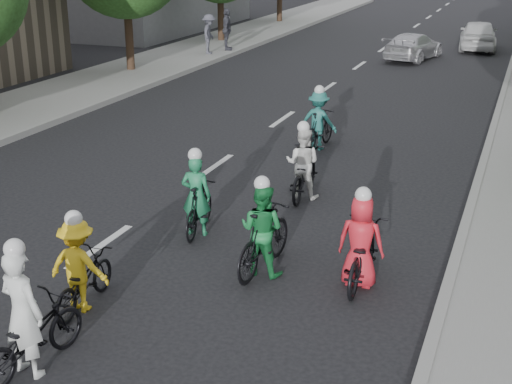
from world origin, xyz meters
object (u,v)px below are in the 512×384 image
Objects in this scene: cyclist_0 at (81,273)px; spectator_0 at (209,34)px; spectator_1 at (227,29)px; cyclist_6 at (319,124)px; cyclist_1 at (263,235)px; follow_car_lead at (413,46)px; follow_car_trail at (478,35)px; cyclist_5 at (198,203)px; cyclist_3 at (361,250)px; cyclist_4 at (303,170)px; cyclist_2 at (28,329)px; spectator_2 at (223,23)px.

spectator_0 reaches higher than cyclist_0.
spectator_1 reaches higher than cyclist_0.
cyclist_6 is at bearing -158.95° from spectator_0.
cyclist_0 is 24.22m from spectator_1.
cyclist_1 is (2.08, 2.14, 0.07)m from cyclist_0.
cyclist_0 is at bearing 92.70° from cyclist_6.
follow_car_trail is (2.43, 3.97, 0.13)m from follow_car_lead.
cyclist_5 is 0.88× the size of spectator_1.
spectator_0 is (-8.27, 18.51, 0.44)m from cyclist_5.
cyclist_5 is at bearing -17.03° from cyclist_3.
follow_car_lead is (-0.76, 18.55, -0.01)m from cyclist_4.
cyclist_2 reaches higher than cyclist_0.
cyclist_6 is (0.89, 9.39, 0.07)m from cyclist_0.
cyclist_3 is (1.60, 0.15, -0.07)m from cyclist_1.
cyclist_6 is at bearing -69.88° from cyclist_3.
cyclist_6 is at bearing -82.85° from cyclist_4.
spectator_1 is (-10.85, -5.34, 0.38)m from follow_car_trail.
cyclist_6 is (-0.71, 3.57, 0.05)m from cyclist_4.
follow_car_lead is at bearing -87.59° from spectator_0.
cyclist_0 is 6.04m from cyclist_4.
spectator_2 is at bearing -66.42° from cyclist_4.
cyclist_6 reaches higher than cyclist_0.
spectator_0 reaches higher than follow_car_trail.
cyclist_4 is 1.12× the size of cyclist_6.
spectator_2 is at bearing -74.56° from cyclist_0.
spectator_0 reaches higher than follow_car_lead.
cyclist_3 reaches higher than follow_car_lead.
cyclist_3 is at bearing 116.39° from cyclist_4.
cyclist_0 is at bearing -155.55° from spectator_2.
cyclist_6 is 14.98m from follow_car_lead.
cyclist_6 is 16.03m from spectator_1.
cyclist_6 is 1.14× the size of spectator_2.
spectator_1 is at bearing 20.78° from follow_car_lead.
cyclist_0 reaches higher than follow_car_trail.
cyclist_5 is 0.40× the size of follow_car_trail.
follow_car_lead is (-2.83, 22.07, 0.00)m from cyclist_3.
cyclist_1 is at bearing 93.23° from cyclist_4.
cyclist_5 is at bearing 100.30° from follow_car_lead.
spectator_1 reaches higher than cyclist_1.
cyclist_4 is 18.53m from spectator_0.
follow_car_lead is (0.47, 21.15, -0.00)m from cyclist_5.
cyclist_1 is 1.61m from cyclist_3.
cyclist_3 is 23.57m from spectator_1.
cyclist_4 is (1.29, 7.43, -0.00)m from cyclist_2.
follow_car_trail is at bearing -89.03° from cyclist_6.
cyclist_2 is at bearing 100.39° from follow_car_lead.
cyclist_2 is at bearing 97.09° from cyclist_0.
follow_car_lead is at bearing 53.70° from follow_car_trail.
cyclist_6 is at bearing 77.95° from follow_car_trail.
spectator_0 is 1.17× the size of spectator_2.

